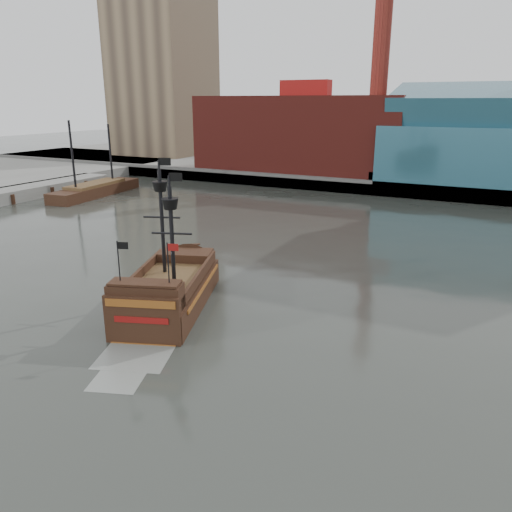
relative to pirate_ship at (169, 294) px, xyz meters
The scene contains 7 objects.
ground 8.48m from the pirate_ship, 34.84° to the right, with size 400.00×400.00×0.00m, color #272925.
promenade_far 87.47m from the pirate_ship, 85.48° to the left, with size 220.00×60.00×2.00m, color slate.
seawall 58.11m from the pirate_ship, 83.18° to the left, with size 220.00×1.00×2.60m, color #4C4C49.
pier 56.98m from the pirate_ship, 153.75° to the left, with size 6.00×40.00×2.00m, color slate.
skyline 84.00m from the pirate_ship, 81.37° to the left, with size 149.00×45.00×62.00m.
pirate_ship is the anchor object (origin of this frame).
docked_vessel 54.54m from the pirate_ship, 139.89° to the left, with size 6.66×20.51×13.69m.
Camera 1 is at (16.24, -25.43, 16.07)m, focal length 35.00 mm.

